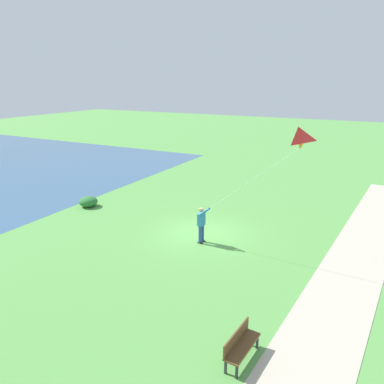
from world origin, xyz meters
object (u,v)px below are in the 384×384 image
Objects in this scene: flying_kite at (297,138)px; park_bench_near_walkway at (240,344)px; person_kite_flyer at (202,222)px; lakeside_shrub at (88,202)px.

flying_kite reaches higher than park_bench_near_walkway.
person_kite_flyer is 1.65× the size of lakeside_shrub.
flying_kite reaches higher than lakeside_shrub.
flying_kite is (-4.13, 0.31, 4.22)m from person_kite_flyer.
flying_kite is 3.78× the size of lakeside_shrub.
flying_kite is at bearing -87.80° from park_bench_near_walkway.
flying_kite reaches higher than person_kite_flyer.
person_kite_flyer is at bearing 170.14° from lakeside_shrub.
park_bench_near_walkway is (-4.37, 6.39, -0.54)m from person_kite_flyer.
flying_kite is at bearing 171.96° from lakeside_shrub.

